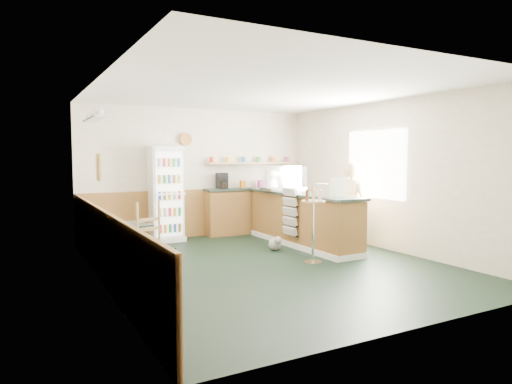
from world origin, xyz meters
TOP-DOWN VIEW (x-y plane):
  - ground at (0.00, 0.00)m, footprint 6.00×6.00m
  - room_envelope at (-0.23, 0.73)m, footprint 5.04×6.02m
  - service_counter at (1.35, 1.07)m, footprint 0.68×3.01m
  - back_counter at (1.19, 2.80)m, footprint 2.24×0.42m
  - drinks_fridge at (-0.80, 2.74)m, footprint 0.63×0.53m
  - display_case at (1.35, 1.75)m, footprint 0.85×0.45m
  - cash_register at (1.35, 0.18)m, footprint 0.38×0.40m
  - shopkeeper at (2.05, 0.45)m, footprint 0.50×0.61m
  - condiment_stand at (0.68, -0.23)m, footprint 0.38×0.38m
  - newspaper_rack at (0.99, 0.94)m, footprint 0.09×0.44m
  - cafe_table at (-2.05, 0.72)m, footprint 0.74×0.74m
  - cafe_chair at (-1.80, 0.08)m, footprint 0.49×0.49m
  - dog_doorstop at (0.64, 0.88)m, footprint 0.23×0.29m

SIDE VIEW (x-z plane):
  - ground at x=0.00m, z-range 0.00..0.00m
  - dog_doorstop at x=0.64m, z-range -0.01..0.26m
  - service_counter at x=1.35m, z-range -0.04..0.97m
  - cafe_table at x=-2.05m, z-range 0.14..0.83m
  - back_counter at x=1.19m, z-range -0.30..1.39m
  - cafe_chair at x=-1.80m, z-range 0.02..1.09m
  - newspaper_rack at x=0.99m, z-range 0.23..1.12m
  - condiment_stand at x=0.68m, z-range 0.17..1.34m
  - shopkeeper at x=2.05m, z-range 0.00..1.60m
  - drinks_fridge at x=-0.80m, z-range 0.00..1.90m
  - cash_register at x=1.35m, z-range 1.01..1.23m
  - display_case at x=1.35m, z-range 1.01..1.49m
  - room_envelope at x=-0.23m, z-range 0.16..2.88m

